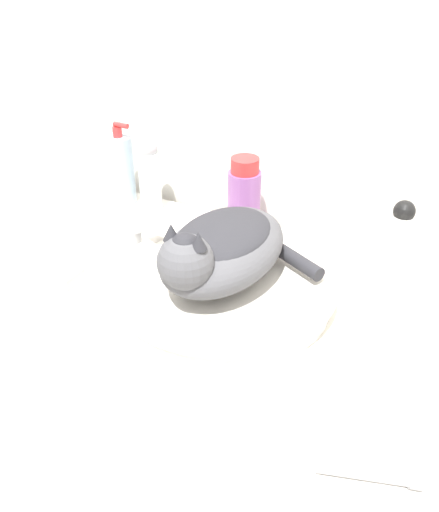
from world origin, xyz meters
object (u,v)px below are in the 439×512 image
object	(u,v)px
soap_pump_bottle	(121,169)
cream_tube	(371,467)
lotion_bottle_white	(149,175)
soap_bar	(60,275)
mouthwash_bottle	(244,198)
cat	(221,248)
faucet	(134,231)
deodorant_stick	(399,238)

from	to	relation	value
soap_pump_bottle	cream_tube	size ratio (longest dim) A/B	1.51
lotion_bottle_white	soap_bar	size ratio (longest dim) A/B	2.23
soap_pump_bottle	mouthwash_bottle	bearing A→B (deg)	0.00
cat	lotion_bottle_white	distance (m)	0.43
cat	faucet	world-z (taller)	cat
deodorant_stick	soap_bar	size ratio (longest dim) A/B	1.93
cat	lotion_bottle_white	bearing A→B (deg)	-124.24
faucet	soap_bar	size ratio (longest dim) A/B	1.48
faucet	mouthwash_bottle	bearing A→B (deg)	62.65
mouthwash_bottle	deodorant_stick	xyz separation A→B (m)	(0.35, 0.00, -0.01)
deodorant_stick	soap_pump_bottle	xyz separation A→B (m)	(-0.69, 0.00, 0.01)
faucet	soap_pump_bottle	bearing A→B (deg)	142.78
lotion_bottle_white	deodorant_stick	bearing A→B (deg)	0.00
faucet	cat	bearing A→B (deg)	-2.85
lotion_bottle_white	cream_tube	world-z (taller)	lotion_bottle_white
faucet	soap_bar	xyz separation A→B (m)	(-0.08, -0.15, -0.05)
mouthwash_bottle	cream_tube	world-z (taller)	mouthwash_bottle
cat	cream_tube	size ratio (longest dim) A/B	2.31
faucet	mouthwash_bottle	distance (m)	0.26
deodorant_stick	soap_pump_bottle	distance (m)	0.69
cat	mouthwash_bottle	world-z (taller)	cat
cream_tube	mouthwash_bottle	bearing A→B (deg)	130.51
deodorant_stick	soap_bar	xyz separation A→B (m)	(-0.59, -0.35, -0.07)
soap_pump_bottle	cat	bearing A→B (deg)	-31.62
soap_bar	cat	bearing A→B (deg)	15.92
soap_bar	faucet	bearing A→B (deg)	60.82
cat	faucet	bearing A→B (deg)	-99.93
faucet	deodorant_stick	xyz separation A→B (m)	(0.50, 0.20, 0.02)
faucet	lotion_bottle_white	xyz separation A→B (m)	(-0.10, 0.20, 0.03)
faucet	cream_tube	size ratio (longest dim) A/B	0.88
mouthwash_bottle	lotion_bottle_white	size ratio (longest dim) A/B	0.99
cream_tube	soap_bar	world-z (taller)	cream_tube
deodorant_stick	mouthwash_bottle	bearing A→B (deg)	180.00
cat	soap_bar	distance (m)	0.35
mouthwash_bottle	deodorant_stick	bearing A→B (deg)	0.00
mouthwash_bottle	soap_bar	xyz separation A→B (m)	(-0.24, -0.35, -0.08)
lotion_bottle_white	soap_pump_bottle	bearing A→B (deg)	180.00
cat	soap_bar	size ratio (longest dim) A/B	3.87
soap_bar	lotion_bottle_white	bearing A→B (deg)	92.66
mouthwash_bottle	lotion_bottle_white	bearing A→B (deg)	180.00
cream_tube	soap_pump_bottle	bearing A→B (deg)	146.83
faucet	deodorant_stick	world-z (taller)	deodorant_stick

